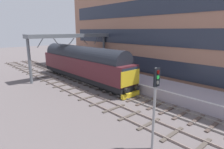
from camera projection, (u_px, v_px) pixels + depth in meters
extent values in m
plane|color=#605758|center=(118.00, 93.00, 20.49)|extent=(140.00, 140.00, 0.00)
cube|color=gray|center=(113.00, 94.00, 20.01)|extent=(0.07, 60.00, 0.15)
cube|color=gray|center=(123.00, 91.00, 20.94)|extent=(0.07, 60.00, 0.15)
cube|color=#483B36|center=(213.00, 126.00, 13.39)|extent=(2.50, 0.26, 0.09)
cube|color=#483B36|center=(196.00, 120.00, 14.28)|extent=(2.50, 0.26, 0.09)
cube|color=#483B36|center=(181.00, 115.00, 15.16)|extent=(2.50, 0.26, 0.09)
cube|color=#483B36|center=(168.00, 110.00, 16.05)|extent=(2.50, 0.26, 0.09)
cube|color=#483B36|center=(156.00, 106.00, 16.94)|extent=(2.50, 0.26, 0.09)
cube|color=#483B36|center=(145.00, 102.00, 17.82)|extent=(2.50, 0.26, 0.09)
cube|color=#483B36|center=(135.00, 99.00, 18.71)|extent=(2.50, 0.26, 0.09)
cube|color=#483B36|center=(126.00, 96.00, 19.60)|extent=(2.50, 0.26, 0.09)
cube|color=#483B36|center=(118.00, 93.00, 20.48)|extent=(2.50, 0.26, 0.09)
cube|color=#483B36|center=(111.00, 90.00, 21.37)|extent=(2.50, 0.26, 0.09)
cube|color=#483B36|center=(104.00, 88.00, 22.26)|extent=(2.50, 0.26, 0.09)
cube|color=#483B36|center=(98.00, 86.00, 23.14)|extent=(2.50, 0.26, 0.09)
cube|color=#483B36|center=(92.00, 84.00, 24.03)|extent=(2.50, 0.26, 0.09)
cube|color=#483B36|center=(86.00, 82.00, 24.91)|extent=(2.50, 0.26, 0.09)
cube|color=#483B36|center=(81.00, 80.00, 25.80)|extent=(2.50, 0.26, 0.09)
cube|color=#483B36|center=(76.00, 78.00, 26.69)|extent=(2.50, 0.26, 0.09)
cube|color=#483B36|center=(72.00, 77.00, 27.57)|extent=(2.50, 0.26, 0.09)
cube|color=#483B36|center=(68.00, 75.00, 28.46)|extent=(2.50, 0.26, 0.09)
cube|color=#483B36|center=(64.00, 74.00, 29.35)|extent=(2.50, 0.26, 0.09)
cube|color=#483B36|center=(60.00, 73.00, 30.23)|extent=(2.50, 0.26, 0.09)
cube|color=#483B36|center=(57.00, 71.00, 31.12)|extent=(2.50, 0.26, 0.09)
cube|color=#483B36|center=(54.00, 70.00, 32.01)|extent=(2.50, 0.26, 0.09)
cube|color=#483B36|center=(50.00, 69.00, 32.89)|extent=(2.50, 0.26, 0.09)
cube|color=#483B36|center=(47.00, 68.00, 33.78)|extent=(2.50, 0.26, 0.09)
cube|color=#483B36|center=(45.00, 67.00, 34.66)|extent=(2.50, 0.26, 0.09)
cube|color=#483B36|center=(42.00, 66.00, 35.55)|extent=(2.50, 0.26, 0.09)
cube|color=#483B36|center=(40.00, 65.00, 36.44)|extent=(2.50, 0.26, 0.09)
cube|color=#483B36|center=(37.00, 65.00, 37.32)|extent=(2.50, 0.26, 0.09)
cube|color=#483B36|center=(35.00, 64.00, 38.21)|extent=(2.50, 0.26, 0.09)
cube|color=#483B36|center=(33.00, 63.00, 39.10)|extent=(2.50, 0.26, 0.09)
cube|color=#483B36|center=(31.00, 62.00, 39.98)|extent=(2.50, 0.26, 0.09)
cube|color=#483B36|center=(29.00, 62.00, 40.87)|extent=(2.50, 0.26, 0.09)
cube|color=#483B36|center=(27.00, 61.00, 41.75)|extent=(2.50, 0.26, 0.09)
cube|color=gray|center=(88.00, 101.00, 17.92)|extent=(0.07, 60.00, 0.15)
cube|color=gray|center=(100.00, 98.00, 18.85)|extent=(0.07, 60.00, 0.15)
cube|color=#4A423B|center=(201.00, 147.00, 10.93)|extent=(2.50, 0.26, 0.09)
cube|color=#4A423B|center=(172.00, 134.00, 12.28)|extent=(2.50, 0.26, 0.09)
cube|color=#4A423B|center=(149.00, 124.00, 13.64)|extent=(2.50, 0.26, 0.09)
cube|color=#4A423B|center=(130.00, 116.00, 15.00)|extent=(2.50, 0.26, 0.09)
cube|color=#4A423B|center=(114.00, 108.00, 16.36)|extent=(2.50, 0.26, 0.09)
cube|color=#4A423B|center=(100.00, 102.00, 17.71)|extent=(2.50, 0.26, 0.09)
cube|color=#4A423B|center=(89.00, 97.00, 19.07)|extent=(2.50, 0.26, 0.09)
cube|color=#4A423B|center=(79.00, 93.00, 20.43)|extent=(2.50, 0.26, 0.09)
cube|color=#4A423B|center=(70.00, 89.00, 21.79)|extent=(2.50, 0.26, 0.09)
cube|color=#4A423B|center=(62.00, 86.00, 23.14)|extent=(2.50, 0.26, 0.09)
cube|color=#4A423B|center=(56.00, 82.00, 24.50)|extent=(2.50, 0.26, 0.09)
cube|color=#4A423B|center=(49.00, 80.00, 25.86)|extent=(2.50, 0.26, 0.09)
cube|color=#4A423B|center=(44.00, 77.00, 27.21)|extent=(2.50, 0.26, 0.09)
cube|color=#4A423B|center=(39.00, 75.00, 28.57)|extent=(2.50, 0.26, 0.09)
cube|color=#4A423B|center=(34.00, 73.00, 29.93)|extent=(2.50, 0.26, 0.09)
cube|color=#4A423B|center=(30.00, 71.00, 31.29)|extent=(2.50, 0.26, 0.09)
cube|color=#4A423B|center=(26.00, 69.00, 32.64)|extent=(2.50, 0.26, 0.09)
cube|color=#4A423B|center=(23.00, 68.00, 34.00)|extent=(2.50, 0.26, 0.09)
cube|color=#4A423B|center=(20.00, 66.00, 35.36)|extent=(2.50, 0.26, 0.09)
cube|color=#4A423B|center=(17.00, 65.00, 36.71)|extent=(2.50, 0.26, 0.09)
cube|color=#4A423B|center=(14.00, 64.00, 38.07)|extent=(2.50, 0.26, 0.09)
cube|color=#4A423B|center=(11.00, 63.00, 39.43)|extent=(2.50, 0.26, 0.09)
cube|color=#9F94A2|center=(140.00, 83.00, 22.72)|extent=(4.00, 44.00, 1.00)
cube|color=white|center=(129.00, 81.00, 21.40)|extent=(0.30, 44.00, 0.01)
cube|color=#A0705B|center=(179.00, 8.00, 23.76)|extent=(5.53, 40.87, 18.73)
cube|color=#282F3E|center=(163.00, 68.00, 23.61)|extent=(0.06, 37.60, 2.10)
cube|color=#282F3E|center=(165.00, 38.00, 22.75)|extent=(0.06, 37.60, 2.10)
cube|color=#282F3E|center=(167.00, 5.00, 21.89)|extent=(0.06, 37.60, 2.10)
cube|color=black|center=(83.00, 75.00, 25.34)|extent=(2.56, 17.31, 0.60)
cube|color=#4E1D24|center=(82.00, 65.00, 25.03)|extent=(2.70, 17.31, 2.10)
cylinder|color=#1F222A|center=(82.00, 56.00, 24.75)|extent=(2.56, 15.92, 2.57)
cube|color=yellow|center=(130.00, 78.00, 18.77)|extent=(2.65, 0.08, 1.58)
cube|color=#232D3D|center=(130.00, 71.00, 18.62)|extent=(2.38, 0.04, 0.64)
cube|color=#232D3D|center=(91.00, 62.00, 25.85)|extent=(0.04, 12.12, 0.44)
cylinder|color=black|center=(127.00, 91.00, 18.38)|extent=(0.48, 0.35, 0.48)
cylinder|color=black|center=(137.00, 88.00, 19.36)|extent=(0.48, 0.35, 0.48)
cube|color=yellow|center=(130.00, 95.00, 19.12)|extent=(2.43, 0.36, 0.47)
cylinder|color=black|center=(120.00, 89.00, 20.22)|extent=(1.64, 1.04, 1.04)
cylinder|color=black|center=(113.00, 87.00, 21.02)|extent=(1.64, 1.04, 1.04)
cylinder|color=black|center=(106.00, 85.00, 21.82)|extent=(1.64, 1.04, 1.04)
cylinder|color=black|center=(65.00, 71.00, 28.99)|extent=(1.64, 1.04, 1.04)
cylinder|color=black|center=(61.00, 70.00, 29.79)|extent=(1.64, 1.04, 1.04)
cylinder|color=black|center=(58.00, 69.00, 30.59)|extent=(1.64, 1.04, 1.04)
cylinder|color=gray|center=(154.00, 110.00, 10.32)|extent=(0.14, 0.14, 4.76)
cube|color=black|center=(157.00, 77.00, 9.84)|extent=(0.44, 0.10, 0.99)
cylinder|color=#500807|center=(158.00, 72.00, 9.73)|extent=(0.20, 0.06, 0.20)
cylinder|color=green|center=(158.00, 77.00, 9.79)|extent=(0.20, 0.06, 0.20)
cylinder|color=#50504E|center=(158.00, 82.00, 9.86)|extent=(0.20, 0.06, 0.20)
cylinder|color=slate|center=(157.00, 78.00, 18.90)|extent=(0.08, 0.08, 1.91)
cube|color=white|center=(157.00, 71.00, 18.71)|extent=(0.05, 0.44, 0.36)
cube|color=black|center=(157.00, 71.00, 18.69)|extent=(0.01, 0.20, 0.24)
cylinder|color=slate|center=(30.00, 62.00, 23.64)|extent=(0.36, 0.36, 5.68)
cylinder|color=slate|center=(104.00, 54.00, 31.52)|extent=(0.36, 0.36, 5.68)
cube|color=slate|center=(71.00, 36.00, 26.87)|extent=(12.51, 2.00, 0.50)
cylinder|color=slate|center=(40.00, 43.00, 24.12)|extent=(0.90, 0.10, 1.20)
cylinder|color=slate|center=(57.00, 42.00, 25.59)|extent=(0.93, 0.10, 1.17)
cylinder|color=slate|center=(71.00, 42.00, 27.07)|extent=(1.06, 0.10, 1.06)
cylinder|color=slate|center=(84.00, 41.00, 28.54)|extent=(1.08, 0.10, 1.04)
cylinder|color=slate|center=(96.00, 41.00, 30.01)|extent=(0.94, 0.10, 1.17)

